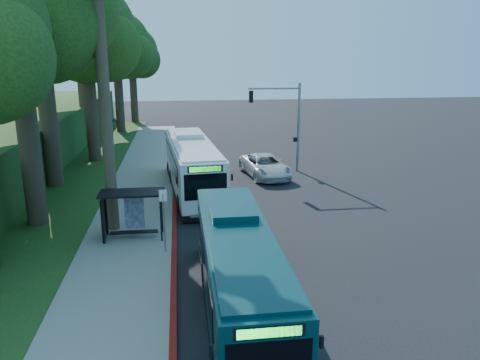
{
  "coord_description": "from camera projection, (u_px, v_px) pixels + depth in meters",
  "views": [
    {
      "loc": [
        -4.57,
        -25.76,
        9.2
      ],
      "look_at": [
        -1.04,
        1.0,
        1.87
      ],
      "focal_mm": 35.0,
      "sensor_mm": 36.0,
      "label": 1
    }
  ],
  "objects": [
    {
      "name": "tree_2",
      "position": [
        87.0,
        37.0,
        38.68
      ],
      "size": [
        8.82,
        8.4,
        15.12
      ],
      "color": "#382B1E",
      "rests_on": "ground"
    },
    {
      "name": "red_curb",
      "position": [
        174.0,
        244.0,
        23.15
      ],
      "size": [
        0.25,
        30.0,
        0.13
      ],
      "primitive_type": "cube",
      "color": "maroon",
      "rests_on": "ground"
    },
    {
      "name": "traffic_signal_pole",
      "position": [
        286.0,
        117.0,
        36.52
      ],
      "size": [
        4.1,
        0.3,
        7.0
      ],
      "color": "gray",
      "rests_on": "ground"
    },
    {
      "name": "bus_shelter",
      "position": [
        128.0,
        205.0,
        23.5
      ],
      "size": [
        3.2,
        1.51,
        2.55
      ],
      "color": "black",
      "rests_on": "ground"
    },
    {
      "name": "tree_5",
      "position": [
        132.0,
        55.0,
        62.22
      ],
      "size": [
        7.35,
        7.0,
        12.86
      ],
      "color": "#382B1E",
      "rests_on": "ground"
    },
    {
      "name": "sidewalk",
      "position": [
        134.0,
        219.0,
        26.69
      ],
      "size": [
        4.5,
        70.0,
        0.12
      ],
      "primitive_type": "cube",
      "color": "gray",
      "rests_on": "ground"
    },
    {
      "name": "white_bus",
      "position": [
        192.0,
        165.0,
        31.83
      ],
      "size": [
        3.79,
        12.95,
        3.8
      ],
      "rotation": [
        0.0,
        0.0,
        0.08
      ],
      "color": "silver",
      "rests_on": "ground"
    },
    {
      "name": "tree_0",
      "position": [
        15.0,
        11.0,
        23.11
      ],
      "size": [
        8.4,
        8.0,
        15.7
      ],
      "color": "#382B1E",
      "rests_on": "ground"
    },
    {
      "name": "tree_4",
      "position": [
        117.0,
        49.0,
        54.24
      ],
      "size": [
        8.4,
        8.0,
        14.14
      ],
      "color": "#382B1E",
      "rests_on": "ground"
    },
    {
      "name": "teal_bus",
      "position": [
        238.0,
        268.0,
        16.94
      ],
      "size": [
        2.5,
        11.5,
        3.43
      ],
      "rotation": [
        0.0,
        0.0,
        -0.0
      ],
      "color": "#093035",
      "rests_on": "ground"
    },
    {
      "name": "stop_sign_pole",
      "position": [
        164.0,
        213.0,
        21.62
      ],
      "size": [
        0.35,
        0.06,
        3.17
      ],
      "color": "gray",
      "rests_on": "ground"
    },
    {
      "name": "ground",
      "position": [
        260.0,
        214.0,
        27.63
      ],
      "size": [
        140.0,
        140.0,
        0.0
      ],
      "primitive_type": "plane",
      "color": "black",
      "rests_on": "ground"
    },
    {
      "name": "tree_3",
      "position": [
        79.0,
        24.0,
        45.68
      ],
      "size": [
        10.08,
        9.6,
        17.28
      ],
      "color": "#382B1E",
      "rests_on": "ground"
    },
    {
      "name": "grass_verge",
      "position": [
        52.0,
        197.0,
        30.76
      ],
      "size": [
        8.0,
        70.0,
        0.06
      ],
      "primitive_type": "cube",
      "color": "#234719",
      "rests_on": "ground"
    },
    {
      "name": "pickup",
      "position": [
        265.0,
        166.0,
        35.96
      ],
      "size": [
        3.64,
        6.35,
        1.67
      ],
      "primitive_type": "imported",
      "rotation": [
        0.0,
        0.0,
        0.15
      ],
      "color": "silver",
      "rests_on": "ground"
    }
  ]
}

